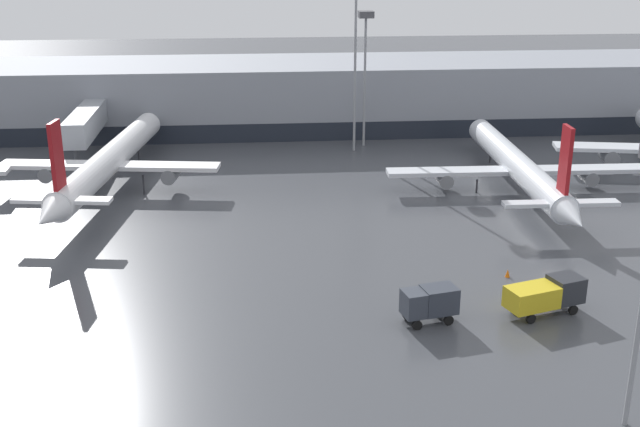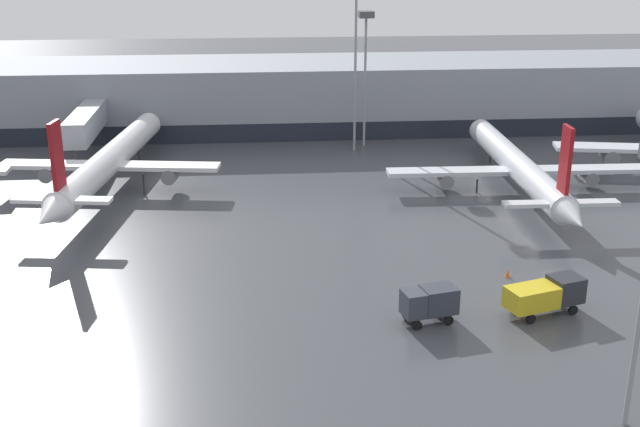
{
  "view_description": "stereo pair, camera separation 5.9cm",
  "coord_description": "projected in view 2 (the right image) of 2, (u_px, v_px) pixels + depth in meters",
  "views": [
    {
      "loc": [
        12.18,
        -46.67,
        25.87
      ],
      "look_at": [
        17.62,
        17.5,
        3.0
      ],
      "focal_mm": 45.0,
      "sensor_mm": 36.0,
      "label": 1
    },
    {
      "loc": [
        12.24,
        -46.67,
        25.87
      ],
      "look_at": [
        17.62,
        17.5,
        3.0
      ],
      "focal_mm": 45.0,
      "sensor_mm": 36.0,
      "label": 2
    }
  ],
  "objects": [
    {
      "name": "parked_jet_0",
      "position": [
        109.0,
        161.0,
        82.87
      ],
      "size": [
        23.02,
        38.77,
        10.59
      ],
      "rotation": [
        0.0,
        0.0,
        1.44
      ],
      "color": "white",
      "rests_on": "ground_plane"
    },
    {
      "name": "parked_jet_1",
      "position": [
        518.0,
        166.0,
        83.44
      ],
      "size": [
        27.41,
        37.08,
        9.92
      ],
      "rotation": [
        0.0,
        0.0,
        1.55
      ],
      "color": "silver",
      "rests_on": "ground_plane"
    },
    {
      "name": "terminal_building",
      "position": [
        162.0,
        97.0,
        108.16
      ],
      "size": [
        160.0,
        30.42,
        9.0
      ],
      "color": "gray",
      "rests_on": "ground_plane"
    },
    {
      "name": "apron_light_mast_3",
      "position": [
        356.0,
        12.0,
        93.79
      ],
      "size": [
        1.8,
        1.8,
        21.63
      ],
      "color": "gray",
      "rests_on": "ground_plane"
    },
    {
      "name": "apron_light_mast_1",
      "position": [
        366.0,
        39.0,
        97.22
      ],
      "size": [
        1.8,
        1.8,
        16.64
      ],
      "color": "gray",
      "rests_on": "ground_plane"
    },
    {
      "name": "traffic_cone_2",
      "position": [
        508.0,
        273.0,
        63.08
      ],
      "size": [
        0.38,
        0.38,
        0.66
      ],
      "color": "orange",
      "rests_on": "ground_plane"
    },
    {
      "name": "service_truck_2",
      "position": [
        430.0,
        302.0,
        55.43
      ],
      "size": [
        4.11,
        2.55,
        2.55
      ],
      "rotation": [
        0.0,
        0.0,
        3.36
      ],
      "color": "#2D333D",
      "rests_on": "ground_plane"
    },
    {
      "name": "service_truck_0",
      "position": [
        546.0,
        294.0,
        56.71
      ],
      "size": [
        6.12,
        3.67,
        2.56
      ],
      "rotation": [
        0.0,
        0.0,
        0.31
      ],
      "color": "gold",
      "rests_on": "ground_plane"
    },
    {
      "name": "ground_plane",
      "position": [
        70.0,
        356.0,
        51.52
      ],
      "size": [
        320.0,
        320.0,
        0.0
      ],
      "primitive_type": "plane",
      "color": "#424449"
    }
  ]
}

